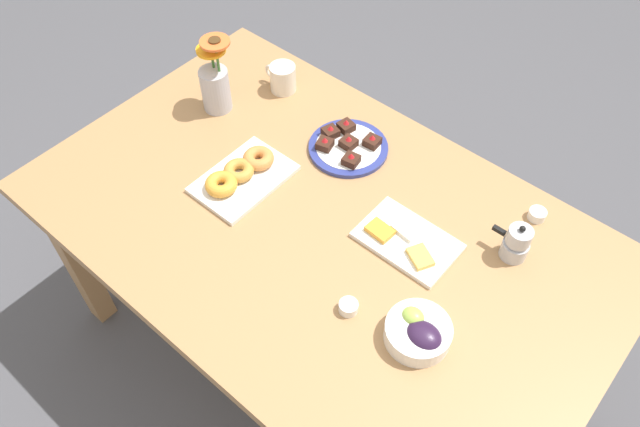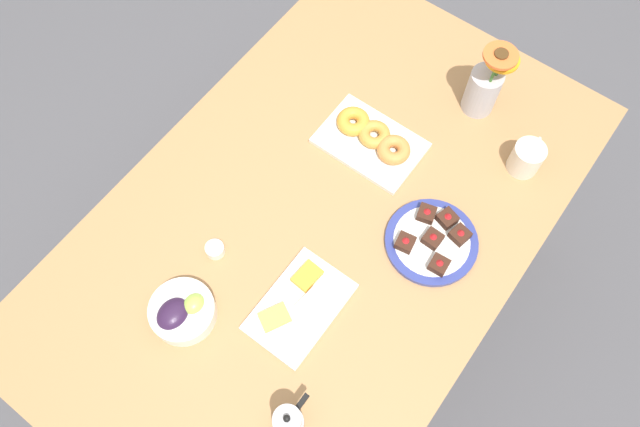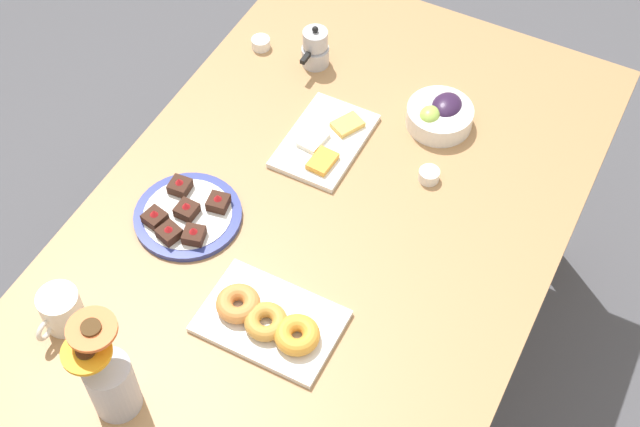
# 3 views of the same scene
# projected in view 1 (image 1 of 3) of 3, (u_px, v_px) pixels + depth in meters

# --- Properties ---
(ground_plane) EXTENTS (6.00, 6.00, 0.00)m
(ground_plane) POSITION_uv_depth(u_px,v_px,m) (320.00, 347.00, 2.27)
(ground_plane) COLOR #4C4C51
(dining_table) EXTENTS (1.60, 1.00, 0.74)m
(dining_table) POSITION_uv_depth(u_px,v_px,m) (320.00, 241.00, 1.76)
(dining_table) COLOR #A87A4C
(dining_table) RESTS_ON ground_plane
(coffee_mug) EXTENTS (0.12, 0.08, 0.09)m
(coffee_mug) POSITION_uv_depth(u_px,v_px,m) (283.00, 78.00, 2.01)
(coffee_mug) COLOR silver
(coffee_mug) RESTS_ON dining_table
(grape_bowl) EXTENTS (0.16, 0.16, 0.07)m
(grape_bowl) POSITION_uv_depth(u_px,v_px,m) (419.00, 332.00, 1.46)
(grape_bowl) COLOR white
(grape_bowl) RESTS_ON dining_table
(cheese_platter) EXTENTS (0.26, 0.17, 0.03)m
(cheese_platter) POSITION_uv_depth(u_px,v_px,m) (406.00, 240.00, 1.65)
(cheese_platter) COLOR white
(cheese_platter) RESTS_ON dining_table
(croissant_platter) EXTENTS (0.19, 0.28, 0.05)m
(croissant_platter) POSITION_uv_depth(u_px,v_px,m) (241.00, 175.00, 1.78)
(croissant_platter) COLOR white
(croissant_platter) RESTS_ON dining_table
(jam_cup_honey) EXTENTS (0.05, 0.05, 0.03)m
(jam_cup_honey) POSITION_uv_depth(u_px,v_px,m) (537.00, 214.00, 1.70)
(jam_cup_honey) COLOR white
(jam_cup_honey) RESTS_ON dining_table
(jam_cup_berry) EXTENTS (0.05, 0.05, 0.03)m
(jam_cup_berry) POSITION_uv_depth(u_px,v_px,m) (348.00, 307.00, 1.51)
(jam_cup_berry) COLOR white
(jam_cup_berry) RESTS_ON dining_table
(dessert_plate) EXTENTS (0.24, 0.24, 0.05)m
(dessert_plate) POSITION_uv_depth(u_px,v_px,m) (348.00, 146.00, 1.86)
(dessert_plate) COLOR navy
(dessert_plate) RESTS_ON dining_table
(flower_vase) EXTENTS (0.12, 0.11, 0.25)m
(flower_vase) POSITION_uv_depth(u_px,v_px,m) (215.00, 85.00, 1.92)
(flower_vase) COLOR #B2B2BC
(flower_vase) RESTS_ON dining_table
(moka_pot) EXTENTS (0.11, 0.07, 0.12)m
(moka_pot) POSITION_uv_depth(u_px,v_px,m) (516.00, 243.00, 1.59)
(moka_pot) COLOR #B7B7BC
(moka_pot) RESTS_ON dining_table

